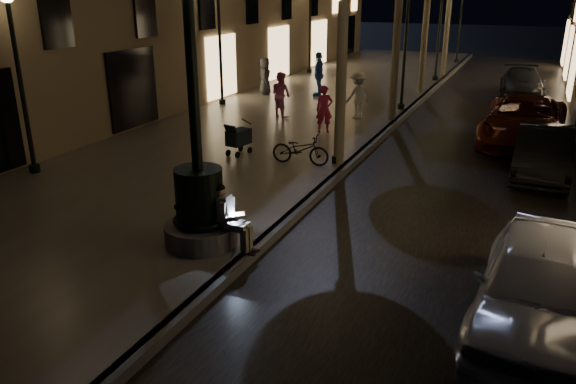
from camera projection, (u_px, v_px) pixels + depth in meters
The scene contains 24 objects.
ground at pixel (402, 119), 21.70m from camera, with size 120.00×120.00×0.00m, color black.
cobble_lane at pixel (483, 126), 20.58m from camera, with size 6.00×45.00×0.02m, color black.
promenade at pixel (306, 108), 23.16m from camera, with size 8.00×45.00×0.20m, color #656059.
curb_strip at pixel (402, 117), 21.67m from camera, with size 0.25×45.00×0.20m, color #59595B.
fountain_lamppost at pixel (199, 194), 10.47m from camera, with size 1.40×1.40×5.21m.
seated_man_laptop at pixel (228, 215), 10.35m from camera, with size 0.90×0.30×1.27m.
lamp_curb_a at pixel (340, 52), 14.67m from camera, with size 0.36×0.36×4.81m.
lamp_curb_b at pixel (406, 31), 21.56m from camera, with size 0.36×0.36×4.81m.
lamp_curb_c at pixel (440, 20), 28.45m from camera, with size 0.36×0.36×4.81m.
lamp_curb_d at pixel (461, 13), 35.34m from camera, with size 0.36×0.36×4.81m.
lamp_left_a at pixel (16, 56), 13.88m from camera, with size 0.36×0.36×4.81m.
lamp_left_b at pixel (219, 29), 22.49m from camera, with size 0.36×0.36×4.81m.
lamp_left_c at pixel (310, 17), 31.10m from camera, with size 0.36×0.36×4.81m.
stroller at pixel (238, 137), 16.26m from camera, with size 0.56×1.05×1.05m.
car_front at pixel (539, 286), 8.20m from camera, with size 1.72×4.28×1.46m, color #B7B8BF.
car_second at pixel (543, 152), 15.07m from camera, with size 1.39×3.99×1.31m, color black.
car_third at pixel (524, 121), 18.09m from camera, with size 2.51×5.43×1.51m, color maroon.
car_rear at pixel (522, 84), 25.70m from camera, with size 1.83×4.50×1.30m, color #2A2B2F.
pedestrian_red at pixel (324, 109), 18.74m from camera, with size 0.57×0.37×1.57m, color #BE2650.
pedestrian_pink at pixel (281, 94), 20.96m from camera, with size 0.82×0.64×1.69m, color pink.
pedestrian_white at pixel (357, 95), 20.78m from camera, with size 1.10×0.63×1.71m, color silver.
pedestrian_blue at pixel (319, 74), 24.96m from camera, with size 1.14×0.47×1.94m, color #2A519A.
pedestrian_dark at pixel (265, 76), 25.33m from camera, with size 0.81×0.52×1.65m, color #333438.
bicycle at pixel (300, 149), 15.45m from camera, with size 0.57×1.62×0.85m, color black.
Camera 1 is at (4.43, -6.34, 4.85)m, focal length 35.00 mm.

